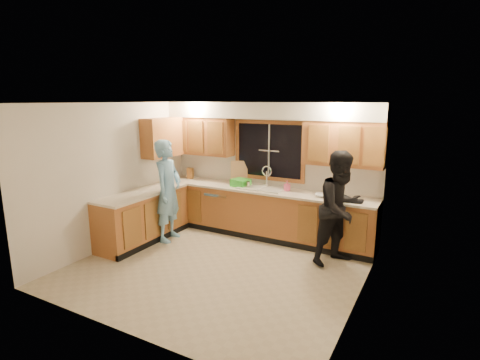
% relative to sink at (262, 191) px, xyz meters
% --- Properties ---
extents(floor, '(4.20, 4.20, 0.00)m').
position_rel_sink_xyz_m(floor, '(0.00, -1.60, -0.86)').
color(floor, '#B8A98D').
rests_on(floor, ground).
extents(ceiling, '(4.20, 4.20, 0.00)m').
position_rel_sink_xyz_m(ceiling, '(0.00, -1.60, 1.64)').
color(ceiling, silver).
extents(wall_back, '(4.20, 0.00, 4.20)m').
position_rel_sink_xyz_m(wall_back, '(0.00, 0.30, 0.39)').
color(wall_back, silver).
rests_on(wall_back, ground).
extents(wall_left, '(0.00, 3.80, 3.80)m').
position_rel_sink_xyz_m(wall_left, '(-2.10, -1.60, 0.39)').
color(wall_left, silver).
rests_on(wall_left, ground).
extents(wall_right, '(0.00, 3.80, 3.80)m').
position_rel_sink_xyz_m(wall_right, '(2.10, -1.60, 0.39)').
color(wall_right, silver).
rests_on(wall_right, ground).
extents(base_cabinets_back, '(4.20, 0.60, 0.88)m').
position_rel_sink_xyz_m(base_cabinets_back, '(0.00, -0.00, -0.42)').
color(base_cabinets_back, '#AA6431').
rests_on(base_cabinets_back, ground).
extents(base_cabinets_left, '(0.60, 1.90, 0.88)m').
position_rel_sink_xyz_m(base_cabinets_left, '(-1.80, -1.25, -0.42)').
color(base_cabinets_left, '#AA6431').
rests_on(base_cabinets_left, ground).
extents(countertop_back, '(4.20, 0.63, 0.04)m').
position_rel_sink_xyz_m(countertop_back, '(0.00, -0.02, 0.04)').
color(countertop_back, beige).
rests_on(countertop_back, base_cabinets_back).
extents(countertop_left, '(0.63, 1.90, 0.04)m').
position_rel_sink_xyz_m(countertop_left, '(-1.79, -1.25, 0.04)').
color(countertop_left, beige).
rests_on(countertop_left, base_cabinets_left).
extents(upper_cabinets_left, '(1.35, 0.33, 0.75)m').
position_rel_sink_xyz_m(upper_cabinets_left, '(-1.43, 0.13, 0.96)').
color(upper_cabinets_left, '#AA6431').
rests_on(upper_cabinets_left, wall_back).
extents(upper_cabinets_right, '(1.35, 0.33, 0.75)m').
position_rel_sink_xyz_m(upper_cabinets_right, '(1.43, 0.13, 0.96)').
color(upper_cabinets_right, '#AA6431').
rests_on(upper_cabinets_right, wall_back).
extents(upper_cabinets_return, '(0.33, 0.90, 0.75)m').
position_rel_sink_xyz_m(upper_cabinets_return, '(-1.94, -0.48, 0.96)').
color(upper_cabinets_return, '#AA6431').
rests_on(upper_cabinets_return, wall_left).
extents(soffit, '(4.20, 0.35, 0.30)m').
position_rel_sink_xyz_m(soffit, '(0.00, 0.12, 1.49)').
color(soffit, white).
rests_on(soffit, wall_back).
extents(window_frame, '(1.44, 0.03, 1.14)m').
position_rel_sink_xyz_m(window_frame, '(0.00, 0.29, 0.74)').
color(window_frame, black).
rests_on(window_frame, wall_back).
extents(sink, '(0.86, 0.52, 0.57)m').
position_rel_sink_xyz_m(sink, '(0.00, 0.00, 0.00)').
color(sink, silver).
rests_on(sink, countertop_back).
extents(dishwasher, '(0.60, 0.56, 0.82)m').
position_rel_sink_xyz_m(dishwasher, '(-0.85, -0.01, -0.45)').
color(dishwasher, silver).
rests_on(dishwasher, floor).
extents(stove, '(0.58, 0.75, 0.90)m').
position_rel_sink_xyz_m(stove, '(-1.80, -1.82, -0.41)').
color(stove, silver).
rests_on(stove, floor).
extents(man, '(0.57, 0.75, 1.86)m').
position_rel_sink_xyz_m(man, '(-1.42, -1.00, 0.06)').
color(man, '#75B0DE').
rests_on(man, floor).
extents(woman, '(1.04, 1.10, 1.80)m').
position_rel_sink_xyz_m(woman, '(1.59, -0.52, 0.03)').
color(woman, black).
rests_on(woman, floor).
extents(knife_block, '(0.14, 0.13, 0.22)m').
position_rel_sink_xyz_m(knife_block, '(-1.73, 0.11, 0.17)').
color(knife_block, '#925D28').
rests_on(knife_block, countertop_back).
extents(cutting_board, '(0.35, 0.24, 0.44)m').
position_rel_sink_xyz_m(cutting_board, '(-0.61, 0.22, 0.28)').
color(cutting_board, tan).
rests_on(cutting_board, countertop_back).
extents(dish_crate, '(0.35, 0.34, 0.14)m').
position_rel_sink_xyz_m(dish_crate, '(-0.44, -0.03, 0.13)').
color(dish_crate, green).
rests_on(dish_crate, countertop_back).
extents(soap_bottle, '(0.11, 0.11, 0.19)m').
position_rel_sink_xyz_m(soap_bottle, '(0.47, 0.06, 0.15)').
color(soap_bottle, '#F05B8A').
rests_on(soap_bottle, countertop_back).
extents(bowl, '(0.23, 0.23, 0.05)m').
position_rel_sink_xyz_m(bowl, '(1.15, -0.07, 0.08)').
color(bowl, silver).
rests_on(bowl, countertop_back).
extents(can_left, '(0.09, 0.09, 0.13)m').
position_rel_sink_xyz_m(can_left, '(-0.38, -0.12, 0.12)').
color(can_left, beige).
rests_on(can_left, countertop_back).
extents(can_right, '(0.08, 0.08, 0.13)m').
position_rel_sink_xyz_m(can_right, '(-0.25, -0.10, 0.12)').
color(can_right, beige).
rests_on(can_right, countertop_back).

